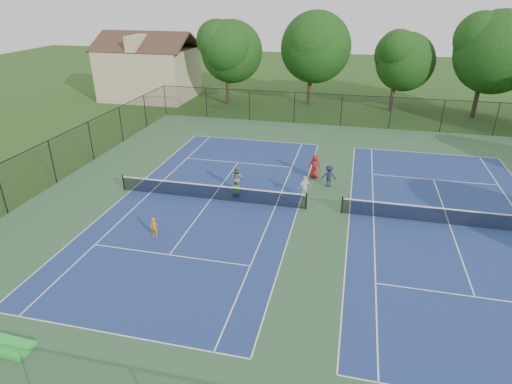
% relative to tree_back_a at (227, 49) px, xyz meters
% --- Properties ---
extents(ground, '(140.00, 140.00, 0.00)m').
position_rel_tree_back_a_xyz_m(ground, '(13.00, -24.00, -6.04)').
color(ground, '#234716').
rests_on(ground, ground).
extents(court_pad, '(36.00, 36.00, 0.01)m').
position_rel_tree_back_a_xyz_m(court_pad, '(13.00, -24.00, -6.03)').
color(court_pad, '#325932').
rests_on(court_pad, ground).
extents(tennis_court_left, '(12.00, 23.83, 1.07)m').
position_rel_tree_back_a_xyz_m(tennis_court_left, '(6.00, -24.00, -5.94)').
color(tennis_court_left, navy).
rests_on(tennis_court_left, ground).
extents(tennis_court_right, '(12.00, 23.83, 1.07)m').
position_rel_tree_back_a_xyz_m(tennis_court_right, '(20.00, -24.00, -5.94)').
color(tennis_court_right, navy).
rests_on(tennis_court_right, ground).
extents(perimeter_fence, '(36.08, 36.08, 3.02)m').
position_rel_tree_back_a_xyz_m(perimeter_fence, '(13.00, -24.00, -4.44)').
color(perimeter_fence, black).
rests_on(perimeter_fence, ground).
extents(tree_back_a, '(6.80, 6.80, 9.15)m').
position_rel_tree_back_a_xyz_m(tree_back_a, '(0.00, 0.00, 0.00)').
color(tree_back_a, '#2D2116').
rests_on(tree_back_a, ground).
extents(tree_back_b, '(7.60, 7.60, 10.03)m').
position_rel_tree_back_a_xyz_m(tree_back_b, '(9.00, 2.00, 0.56)').
color(tree_back_b, '#2D2116').
rests_on(tree_back_b, ground).
extents(tree_back_c, '(6.00, 6.00, 8.40)m').
position_rel_tree_back_a_xyz_m(tree_back_c, '(18.00, 1.00, -0.56)').
color(tree_back_c, '#2D2116').
rests_on(tree_back_c, ground).
extents(tree_back_d, '(7.80, 7.80, 10.37)m').
position_rel_tree_back_a_xyz_m(tree_back_d, '(26.00, 0.00, 0.79)').
color(tree_back_d, '#2D2116').
rests_on(tree_back_d, ground).
extents(clapboard_house, '(10.80, 8.10, 7.65)m').
position_rel_tree_back_a_xyz_m(clapboard_house, '(-10.00, 1.00, -2.95)').
color(clapboard_house, tan).
rests_on(clapboard_house, ground).
extents(child_player, '(0.43, 0.31, 1.09)m').
position_rel_tree_back_a_xyz_m(child_player, '(4.54, -28.92, -5.49)').
color(child_player, orange).
rests_on(child_player, ground).
extents(instructor, '(0.98, 0.89, 1.65)m').
position_rel_tree_back_a_xyz_m(instructor, '(7.23, -22.29, -5.21)').
color(instructor, gray).
rests_on(instructor, ground).
extents(bystander_a, '(0.94, 0.84, 1.52)m').
position_rel_tree_back_a_xyz_m(bystander_a, '(11.65, -22.56, -5.28)').
color(bystander_a, white).
rests_on(bystander_a, ground).
extents(bystander_b, '(1.02, 0.66, 1.49)m').
position_rel_tree_back_a_xyz_m(bystander_b, '(12.98, -20.36, -5.29)').
color(bystander_b, '#1C1B3C').
rests_on(bystander_b, ground).
extents(bystander_c, '(0.85, 0.57, 1.69)m').
position_rel_tree_back_a_xyz_m(bystander_c, '(11.91, -19.09, -5.19)').
color(bystander_c, maroon).
rests_on(bystander_c, ground).
extents(ball_crate, '(0.43, 0.35, 0.28)m').
position_rel_tree_back_a_xyz_m(ball_crate, '(7.45, -23.26, -5.90)').
color(ball_crate, navy).
rests_on(ball_crate, ground).
extents(ball_hopper, '(0.40, 0.35, 0.43)m').
position_rel_tree_back_a_xyz_m(ball_hopper, '(7.45, -23.26, -5.55)').
color(ball_hopper, green).
rests_on(ball_hopper, ball_crate).
extents(green_tarp, '(1.68, 0.93, 0.18)m').
position_rel_tree_back_a_xyz_m(green_tarp, '(2.83, -37.41, -5.94)').
color(green_tarp, green).
rests_on(green_tarp, ground).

